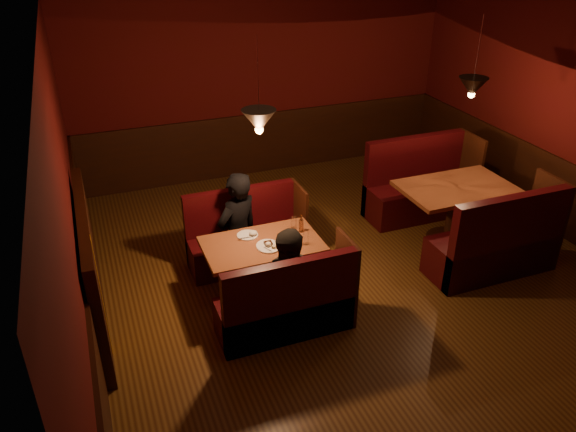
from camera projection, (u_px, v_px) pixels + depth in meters
name	position (u px, v px, depth m)	size (l,w,h in m)	color
room	(345.00, 205.00, 6.02)	(6.02, 7.02, 2.92)	#4D2A11
main_table	(263.00, 255.00, 6.12)	(1.27, 0.77, 0.89)	brown
main_bench_far	(246.00, 240.00, 6.82)	(1.39, 0.50, 0.95)	black
main_bench_near	(288.00, 309.00, 5.64)	(1.39, 0.50, 0.95)	black
second_table	(455.00, 200.00, 7.14)	(1.40, 0.90, 0.79)	brown
second_bench_far	(419.00, 190.00, 7.95)	(1.55, 0.58, 1.11)	black
second_bench_near	(497.00, 248.00, 6.57)	(1.55, 0.58, 1.11)	black
diner_a	(237.00, 210.00, 6.45)	(0.59, 0.39, 1.61)	black
diner_b	(293.00, 265.00, 5.57)	(0.71, 0.55, 1.45)	black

